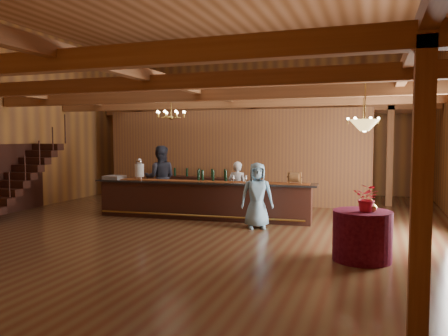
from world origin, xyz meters
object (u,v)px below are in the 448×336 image
(backbar_shelf, at_px, (199,190))
(pendant_lamp, at_px, (365,125))
(tasting_bar, at_px, (203,200))
(guest, at_px, (257,195))
(chandelier_left, at_px, (171,114))
(staff_second, at_px, (160,178))
(bartender, at_px, (237,188))
(floor_plant, at_px, (345,189))
(beverage_dispenser, at_px, (139,169))
(round_table, at_px, (362,236))
(raffle_drum, at_px, (295,177))
(chandelier_right, at_px, (363,121))

(backbar_shelf, relative_size, pendant_lamp, 3.46)
(tasting_bar, bearing_deg, guest, -27.00)
(chandelier_left, relative_size, staff_second, 0.41)
(pendant_lamp, height_order, bartender, pendant_lamp)
(chandelier_left, bearing_deg, floor_plant, 36.68)
(backbar_shelf, bearing_deg, floor_plant, 18.02)
(tasting_bar, relative_size, bartender, 4.00)
(backbar_shelf, xyz_separation_m, pendant_lamp, (5.34, -5.41, 1.96))
(backbar_shelf, bearing_deg, beverage_dispenser, -95.23)
(round_table, xyz_separation_m, chandelier_left, (-5.10, 2.80, 2.38))
(raffle_drum, xyz_separation_m, bartender, (-1.73, 0.68, -0.42))
(pendant_lamp, relative_size, guest, 0.57)
(tasting_bar, distance_m, chandelier_left, 2.49)
(round_table, height_order, chandelier_left, chandelier_left)
(beverage_dispenser, distance_m, guest, 3.67)
(backbar_shelf, height_order, bartender, bartender)
(pendant_lamp, distance_m, guest, 3.61)
(staff_second, bearing_deg, bartender, 156.06)
(raffle_drum, xyz_separation_m, staff_second, (-4.18, 0.75, -0.21))
(round_table, xyz_separation_m, bartender, (-3.45, 3.60, 0.32))
(round_table, relative_size, chandelier_left, 1.29)
(backbar_shelf, distance_m, round_table, 7.60)
(staff_second, relative_size, guest, 1.22)
(backbar_shelf, xyz_separation_m, chandelier_right, (5.22, -1.44, 2.19))
(raffle_drum, bearing_deg, beverage_dispenser, -177.46)
(beverage_dispenser, distance_m, chandelier_left, 1.81)
(beverage_dispenser, distance_m, pendant_lamp, 6.73)
(pendant_lamp, bearing_deg, raffle_drum, 120.50)
(raffle_drum, distance_m, bartender, 1.91)
(round_table, height_order, guest, guest)
(chandelier_left, distance_m, guest, 3.39)
(beverage_dispenser, relative_size, backbar_shelf, 0.19)
(pendant_lamp, bearing_deg, guest, 140.07)
(tasting_bar, distance_m, guest, 1.86)
(beverage_dispenser, relative_size, guest, 0.38)
(chandelier_left, relative_size, guest, 0.50)
(raffle_drum, bearing_deg, staff_second, 169.86)
(pendant_lamp, bearing_deg, staff_second, 148.15)
(raffle_drum, bearing_deg, floor_plant, 71.77)
(round_table, relative_size, floor_plant, 0.92)
(tasting_bar, distance_m, staff_second, 1.98)
(tasting_bar, distance_m, raffle_drum, 2.55)
(round_table, distance_m, floor_plant, 6.14)
(beverage_dispenser, height_order, chandelier_left, chandelier_left)
(guest, xyz_separation_m, floor_plant, (1.81, 4.03, -0.24))
(beverage_dispenser, xyz_separation_m, round_table, (6.06, -2.72, -0.85))
(tasting_bar, distance_m, beverage_dispenser, 2.04)
(bartender, bearing_deg, guest, 123.88)
(chandelier_right, relative_size, staff_second, 0.41)
(bartender, relative_size, staff_second, 0.78)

